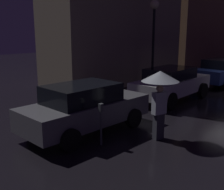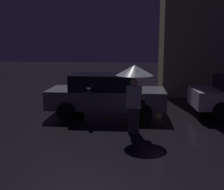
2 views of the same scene
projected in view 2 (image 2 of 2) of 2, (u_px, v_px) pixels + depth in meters
name	position (u px, v px, depth m)	size (l,w,h in m)	color
parked_car_grey	(105.00, 94.00, 10.26)	(4.23, 1.90, 1.53)	slate
pedestrian_with_umbrella	(134.00, 79.00, 8.03)	(1.07, 1.07, 2.02)	#383842
parking_meter	(89.00, 102.00, 9.19)	(0.12, 0.10, 1.20)	#4C5154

